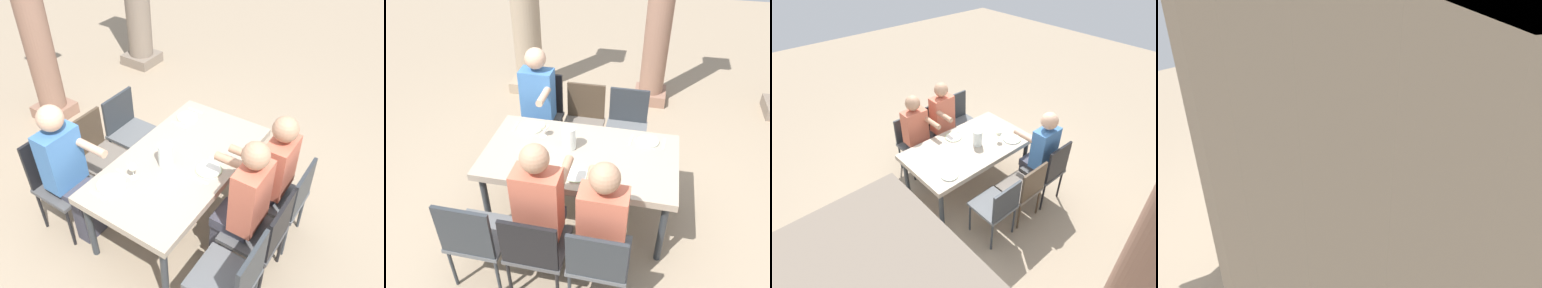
{
  "view_description": "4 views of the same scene",
  "coord_description": "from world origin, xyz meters",
  "views": [
    {
      "loc": [
        -2.09,
        -1.52,
        2.97
      ],
      "look_at": [
        0.13,
        -0.04,
        0.85
      ],
      "focal_mm": 36.76,
      "sensor_mm": 36.0,
      "label": 1
    },
    {
      "loc": [
        0.55,
        -2.58,
        2.79
      ],
      "look_at": [
        -0.03,
        0.07,
        0.78
      ],
      "focal_mm": 35.56,
      "sensor_mm": 36.0,
      "label": 2
    },
    {
      "loc": [
        2.25,
        2.5,
        3.22
      ],
      "look_at": [
        0.12,
        0.05,
        0.85
      ],
      "focal_mm": 29.04,
      "sensor_mm": 36.0,
      "label": 3
    },
    {
      "loc": [
        -1.36,
        2.7,
        2.31
      ],
      "look_at": [
        -0.01,
        -0.03,
        0.87
      ],
      "focal_mm": 31.83,
      "sensor_mm": 36.0,
      "label": 4
    }
  ],
  "objects": [
    {
      "name": "chair_west_south",
      "position": [
        -0.62,
        -0.89,
        0.52
      ],
      "size": [
        0.44,
        0.44,
        0.91
      ],
      "color": "#5B5E61",
      "rests_on": "ground"
    },
    {
      "name": "fork_0",
      "position": [
        -0.7,
        0.29,
        0.74
      ],
      "size": [
        0.02,
        0.17,
        0.01
      ],
      "primitive_type": "cube",
      "rotation": [
        0.0,
        0.0,
        0.02
      ],
      "color": "silver",
      "rests_on": "dining_table"
    },
    {
      "name": "spoon_1",
      "position": [
        0.18,
        -0.28,
        0.74
      ],
      "size": [
        0.02,
        0.17,
        0.01
      ],
      "primitive_type": "cube",
      "rotation": [
        0.0,
        0.0,
        0.02
      ],
      "color": "silver",
      "rests_on": "dining_table"
    },
    {
      "name": "spoon_2",
      "position": [
        0.72,
        0.3,
        0.74
      ],
      "size": [
        0.03,
        0.17,
        0.01
      ],
      "primitive_type": "cube",
      "rotation": [
        0.0,
        0.0,
        -0.07
      ],
      "color": "silver",
      "rests_on": "dining_table"
    },
    {
      "name": "plate_1",
      "position": [
        0.03,
        -0.28,
        0.74
      ],
      "size": [
        0.23,
        0.23,
        0.02
      ],
      "color": "white",
      "rests_on": "dining_table"
    },
    {
      "name": "plate_2",
      "position": [
        0.57,
        0.3,
        0.74
      ],
      "size": [
        0.21,
        0.21,
        0.02
      ],
      "color": "white",
      "rests_on": "dining_table"
    },
    {
      "name": "dining_table",
      "position": [
        0.0,
        0.0,
        0.67
      ],
      "size": [
        1.71,
        0.94,
        0.73
      ],
      "color": "tan",
      "rests_on": "ground"
    },
    {
      "name": "diner_woman_green",
      "position": [
        -0.14,
        -0.69,
        0.72
      ],
      "size": [
        0.35,
        0.49,
        1.34
      ],
      "color": "#3F3F4C",
      "rests_on": "ground"
    },
    {
      "name": "fork_1",
      "position": [
        -0.12,
        -0.28,
        0.74
      ],
      "size": [
        0.02,
        0.17,
        0.01
      ],
      "primitive_type": "cube",
      "rotation": [
        0.0,
        0.0,
        -0.01
      ],
      "color": "silver",
      "rests_on": "dining_table"
    },
    {
      "name": "chair_east_south",
      "position": [
        0.33,
        -0.89,
        0.5
      ],
      "size": [
        0.44,
        0.44,
        0.86
      ],
      "color": "#5B5E61",
      "rests_on": "ground"
    },
    {
      "name": "chair_mid_south",
      "position": [
        -0.15,
        -0.89,
        0.51
      ],
      "size": [
        0.44,
        0.44,
        0.88
      ],
      "color": "#4F4F50",
      "rests_on": "ground"
    },
    {
      "name": "wine_glass_0",
      "position": [
        -0.39,
        0.19,
        0.85
      ],
      "size": [
        0.07,
        0.07,
        0.16
      ],
      "color": "white",
      "rests_on": "dining_table"
    },
    {
      "name": "chair_mid_north",
      "position": [
        -0.15,
        0.89,
        0.52
      ],
      "size": [
        0.44,
        0.44,
        0.89
      ],
      "color": "#6A6158",
      "rests_on": "ground"
    },
    {
      "name": "spoon_0",
      "position": [
        -0.4,
        0.29,
        0.74
      ],
      "size": [
        0.03,
        0.17,
        0.01
      ],
      "primitive_type": "cube",
      "rotation": [
        0.0,
        0.0,
        -0.09
      ],
      "color": "silver",
      "rests_on": "dining_table"
    },
    {
      "name": "ground_plane",
      "position": [
        0.0,
        0.0,
        0.0
      ],
      "size": [
        16.0,
        16.0,
        0.0
      ],
      "primitive_type": "plane",
      "color": "gray"
    },
    {
      "name": "stone_column_centre",
      "position": [
        0.53,
        2.4,
        1.45
      ],
      "size": [
        0.44,
        0.44,
        2.95
      ],
      "color": "#936B56",
      "rests_on": "ground"
    },
    {
      "name": "plate_0",
      "position": [
        -0.55,
        0.29,
        0.74
      ],
      "size": [
        0.24,
        0.24,
        0.02
      ],
      "color": "white",
      "rests_on": "dining_table"
    },
    {
      "name": "chair_west_north",
      "position": [
        -0.62,
        0.89,
        0.55
      ],
      "size": [
        0.44,
        0.44,
        0.96
      ],
      "color": "#4F4F50",
      "rests_on": "ground"
    },
    {
      "name": "fork_2",
      "position": [
        0.42,
        0.3,
        0.74
      ],
      "size": [
        0.03,
        0.17,
        0.01
      ],
      "primitive_type": "cube",
      "rotation": [
        0.0,
        0.0,
        -0.1
      ],
      "color": "silver",
      "rests_on": "dining_table"
    },
    {
      "name": "diner_guest_third",
      "position": [
        -0.62,
        0.72,
        0.72
      ],
      "size": [
        0.35,
        0.5,
        1.34
      ],
      "color": "#3F3F4C",
      "rests_on": "ground"
    },
    {
      "name": "diner_man_white",
      "position": [
        0.32,
        -0.71,
        0.69
      ],
      "size": [
        0.34,
        0.5,
        1.29
      ],
      "color": "#3F3F4C",
      "rests_on": "ground"
    },
    {
      "name": "chair_east_north",
      "position": [
        0.33,
        0.89,
        0.52
      ],
      "size": [
        0.44,
        0.44,
        0.88
      ],
      "color": "#5B5E61",
      "rests_on": "ground"
    },
    {
      "name": "water_pitcher",
      "position": [
        -0.11,
        0.06,
        0.83
      ],
      "size": [
        0.13,
        0.13,
        0.22
      ],
      "color": "white",
      "rests_on": "dining_table"
    }
  ]
}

